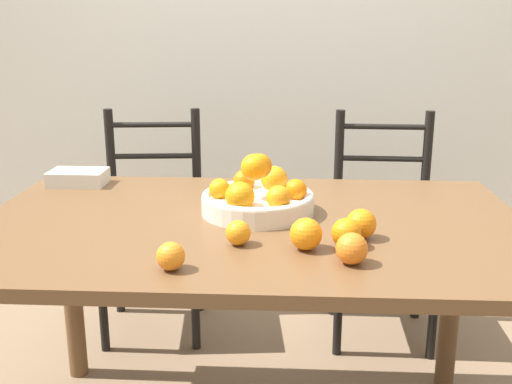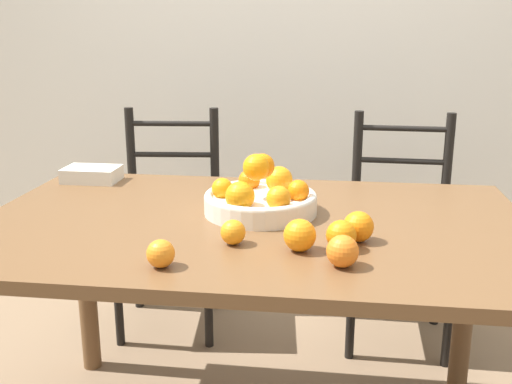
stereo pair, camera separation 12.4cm
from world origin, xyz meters
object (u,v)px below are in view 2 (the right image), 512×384
at_px(orange_loose_1, 358,227).
at_px(orange_loose_2, 300,235).
at_px(fruit_bowl, 261,196).
at_px(chair_right, 400,234).
at_px(orange_loose_4, 343,251).
at_px(book_stack, 92,174).
at_px(orange_loose_5, 341,235).
at_px(orange_loose_0, 161,254).
at_px(chair_left, 170,224).
at_px(orange_loose_3, 233,232).

distance_m(orange_loose_1, orange_loose_2, 0.17).
distance_m(fruit_bowl, chair_right, 0.98).
height_order(orange_loose_4, book_stack, orange_loose_4).
bearing_deg(orange_loose_4, orange_loose_5, 91.39).
height_order(orange_loose_0, chair_left, chair_left).
distance_m(orange_loose_5, chair_left, 1.31).
relative_size(fruit_bowl, orange_loose_2, 4.10).
relative_size(fruit_bowl, book_stack, 1.74).
bearing_deg(orange_loose_0, orange_loose_5, 22.21).
bearing_deg(orange_loose_2, orange_loose_1, 31.34).
relative_size(orange_loose_1, chair_left, 0.08).
bearing_deg(orange_loose_0, chair_right, 60.75).
height_order(orange_loose_1, orange_loose_5, orange_loose_1).
xyz_separation_m(orange_loose_0, orange_loose_5, (0.41, 0.17, 0.00)).
bearing_deg(chair_left, fruit_bowl, -62.30).
bearing_deg(orange_loose_5, orange_loose_0, -157.79).
height_order(orange_loose_1, orange_loose_4, orange_loose_1).
distance_m(fruit_bowl, orange_loose_0, 0.47).
relative_size(orange_loose_2, orange_loose_4, 1.08).
height_order(fruit_bowl, orange_loose_0, fruit_bowl).
bearing_deg(chair_left, chair_right, -5.62).
bearing_deg(orange_loose_3, orange_loose_2, -8.00).
relative_size(orange_loose_4, book_stack, 0.39).
relative_size(orange_loose_0, orange_loose_3, 1.03).
bearing_deg(fruit_bowl, orange_loose_3, -97.70).
relative_size(fruit_bowl, orange_loose_1, 4.18).
height_order(orange_loose_2, chair_right, chair_right).
bearing_deg(orange_loose_3, chair_left, 114.26).
bearing_deg(chair_left, orange_loose_0, -80.47).
relative_size(orange_loose_0, orange_loose_4, 0.88).
xyz_separation_m(orange_loose_4, orange_loose_5, (-0.00, 0.11, 0.00)).
relative_size(orange_loose_1, chair_right, 0.08).
relative_size(orange_loose_1, orange_loose_3, 1.24).
xyz_separation_m(orange_loose_0, orange_loose_2, (0.31, 0.15, 0.01)).
bearing_deg(orange_loose_0, orange_loose_3, 50.68).
bearing_deg(fruit_bowl, book_stack, 155.26).
bearing_deg(orange_loose_4, orange_loose_1, 76.84).
distance_m(fruit_bowl, orange_loose_5, 0.36).
bearing_deg(chair_left, orange_loose_2, -64.58).
bearing_deg(book_stack, orange_loose_5, -32.87).
xyz_separation_m(orange_loose_0, orange_loose_1, (0.45, 0.23, 0.01)).
bearing_deg(chair_left, orange_loose_1, -56.74).
bearing_deg(orange_loose_1, chair_left, 128.90).
relative_size(orange_loose_1, orange_loose_5, 1.05).
bearing_deg(orange_loose_0, book_stack, 122.53).
bearing_deg(chair_right, orange_loose_0, -117.61).
relative_size(orange_loose_4, chair_left, 0.08).
height_order(fruit_bowl, chair_right, chair_right).
bearing_deg(book_stack, orange_loose_0, -57.47).
relative_size(orange_loose_0, chair_right, 0.07).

